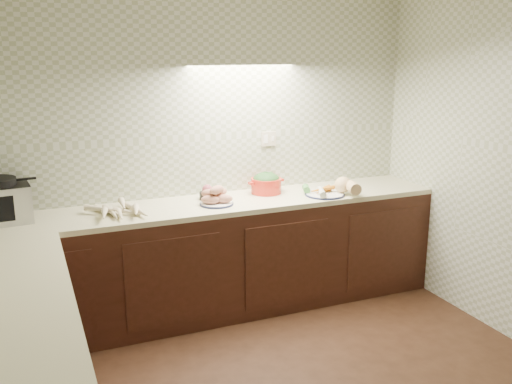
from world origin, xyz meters
name	(u,v)px	position (x,y,z in m)	size (l,w,h in m)	color
room	(313,136)	(0.00, 0.00, 1.63)	(3.60, 3.60, 2.60)	black
counter	(159,316)	(-0.68, 0.68, 0.45)	(3.60, 3.60, 0.90)	black
parsnip_pile	(119,212)	(-0.77, 1.43, 0.93)	(0.37, 0.42, 0.08)	beige
sweet_potato_plate	(216,198)	(-0.04, 1.45, 0.95)	(0.26, 0.26, 0.15)	#14193B
onion_bowl	(209,194)	(-0.04, 1.62, 0.94)	(0.15, 0.15, 0.12)	black
dutch_oven	(266,183)	(0.46, 1.62, 0.98)	(0.31, 0.28, 0.17)	red
veg_plate	(333,188)	(0.93, 1.36, 0.95)	(0.43, 0.38, 0.15)	#14193B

